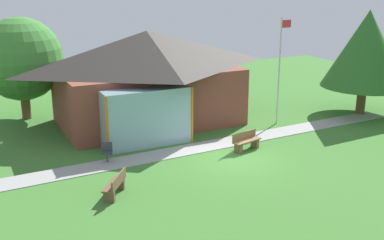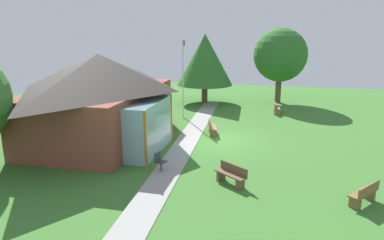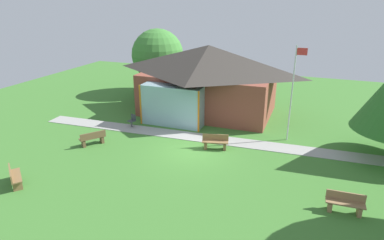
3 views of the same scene
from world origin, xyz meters
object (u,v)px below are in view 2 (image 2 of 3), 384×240
object	(u,v)px
bench_front_left	(364,194)
flagpole	(183,75)
bench_lawn_far_right	(276,108)
bench_rear_near_path	(212,128)
patio_chair_west	(160,162)
tree_east_hedge	(205,60)
bench_mid_left	(231,175)
pavilion	(102,96)
tree_far_east	(280,55)

from	to	relation	value
bench_front_left	flagpole	bearing A→B (deg)	79.98
bench_lawn_far_right	bench_rear_near_path	bearing A→B (deg)	-32.18
patio_chair_west	tree_east_hedge	bearing A→B (deg)	-158.00
flagpole	patio_chair_west	bearing A→B (deg)	-171.53
bench_mid_left	pavilion	bearing A→B (deg)	7.65
bench_rear_near_path	bench_front_left	xyz separation A→B (m)	(-7.54, -7.08, 0.00)
pavilion	bench_mid_left	bearing A→B (deg)	-118.65
patio_chair_west	tree_far_east	distance (m)	18.52
bench_rear_near_path	pavilion	bearing A→B (deg)	-80.95
tree_far_east	bench_mid_left	bearing A→B (deg)	173.68
flagpole	bench_front_left	bearing A→B (deg)	-138.88
bench_mid_left	tree_far_east	world-z (taller)	tree_far_east
flagpole	bench_front_left	world-z (taller)	flagpole
flagpole	tree_east_hedge	xyz separation A→B (m)	(5.60, -0.50, 0.65)
flagpole	bench_front_left	xyz separation A→B (m)	(-11.33, -9.89, -2.76)
flagpole	patio_chair_west	size ratio (longest dim) A/B	6.68
bench_mid_left	flagpole	bearing A→B (deg)	-29.27
bench_mid_left	bench_front_left	bearing A→B (deg)	-150.75
flagpole	tree_far_east	xyz separation A→B (m)	(7.30, -6.86, 1.01)
bench_mid_left	bench_lawn_far_right	size ratio (longest dim) A/B	0.97
pavilion	bench_lawn_far_right	size ratio (longest dim) A/B	6.81
bench_rear_near_path	bench_mid_left	world-z (taller)	same
bench_rear_near_path	tree_far_east	bearing A→B (deg)	146.01
bench_lawn_far_right	patio_chair_west	bearing A→B (deg)	-23.88
pavilion	bench_rear_near_path	distance (m)	6.86
patio_chair_west	tree_east_hedge	size ratio (longest dim) A/B	0.14
pavilion	tree_far_east	distance (m)	16.98
bench_rear_near_path	bench_front_left	world-z (taller)	same
bench_front_left	patio_chair_west	size ratio (longest dim) A/B	1.68
bench_lawn_far_right	tree_east_hedge	bearing A→B (deg)	-115.21
tree_east_hedge	patio_chair_west	bearing A→B (deg)	-176.38
bench_mid_left	tree_east_hedge	size ratio (longest dim) A/B	0.24
bench_rear_near_path	tree_east_hedge	bearing A→B (deg)	179.90
patio_chair_west	bench_rear_near_path	bearing A→B (deg)	-173.58
bench_lawn_far_right	bench_mid_left	bearing A→B (deg)	-9.63
bench_front_left	bench_lawn_far_right	distance (m)	14.58
tree_far_east	tree_east_hedge	bearing A→B (deg)	104.98
bench_rear_near_path	tree_far_east	world-z (taller)	tree_far_east
flagpole	bench_front_left	size ratio (longest dim) A/B	3.98
bench_front_left	bench_lawn_far_right	xyz separation A→B (m)	(14.23, 3.16, 0.00)
bench_mid_left	tree_east_hedge	world-z (taller)	tree_east_hedge
bench_mid_left	tree_east_hedge	bearing A→B (deg)	-38.72
tree_east_hedge	tree_far_east	distance (m)	6.59
bench_lawn_far_right	tree_far_east	world-z (taller)	tree_far_east
bench_rear_near_path	bench_lawn_far_right	bearing A→B (deg)	135.71
bench_front_left	patio_chair_west	world-z (taller)	patio_chair_west
tree_east_hedge	tree_far_east	size ratio (longest dim) A/B	0.92
bench_front_left	bench_lawn_far_right	size ratio (longest dim) A/B	0.95
bench_rear_near_path	bench_front_left	bearing A→B (deg)	29.23
flagpole	bench_mid_left	world-z (taller)	flagpole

